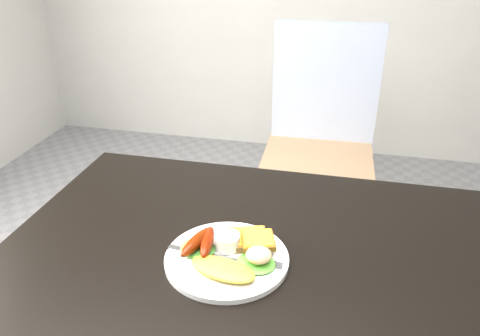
{
  "coord_description": "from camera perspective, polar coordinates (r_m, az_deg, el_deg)",
  "views": [
    {
      "loc": [
        0.08,
        -0.75,
        1.35
      ],
      "look_at": [
        -0.11,
        0.1,
        0.9
      ],
      "focal_mm": 35.0,
      "sensor_mm": 36.0,
      "label": 1
    }
  ],
  "objects": [
    {
      "name": "sausage_a",
      "position": [
        0.96,
        -5.37,
        -8.96
      ],
      "size": [
        0.05,
        0.11,
        0.03
      ],
      "primitive_type": "ellipsoid",
      "rotation": [
        0.0,
        0.0,
        -0.26
      ],
      "color": "#6A2A07",
      "rests_on": "lettuce_left"
    },
    {
      "name": "dining_table",
      "position": [
        0.98,
        5.25,
        -12.34
      ],
      "size": [
        1.2,
        0.8,
        0.04
      ],
      "primitive_type": "cube",
      "color": "black",
      "rests_on": "ground"
    },
    {
      "name": "lettuce_right",
      "position": [
        0.93,
        1.95,
        -11.48
      ],
      "size": [
        0.1,
        0.09,
        0.01
      ],
      "primitive_type": "ellipsoid",
      "rotation": [
        0.0,
        0.0,
        -0.35
      ],
      "color": "#469A23",
      "rests_on": "plate"
    },
    {
      "name": "omelette",
      "position": [
        0.91,
        -2.12,
        -12.21
      ],
      "size": [
        0.15,
        0.09,
        0.02
      ],
      "primitive_type": "ellipsoid",
      "rotation": [
        0.0,
        0.0,
        -0.24
      ],
      "color": "gold",
      "rests_on": "plate"
    },
    {
      "name": "potato_salad",
      "position": [
        0.92,
        2.3,
        -10.55
      ],
      "size": [
        0.06,
        0.06,
        0.03
      ],
      "primitive_type": "ellipsoid",
      "rotation": [
        0.0,
        0.0,
        0.18
      ],
      "color": "beige",
      "rests_on": "lettuce_right"
    },
    {
      "name": "dining_chair",
      "position": [
        2.05,
        9.38,
        0.68
      ],
      "size": [
        0.48,
        0.48,
        0.06
      ],
      "primitive_type": "cube",
      "rotation": [
        0.0,
        0.0,
        0.02
      ],
      "color": "#A07A58",
      "rests_on": "ground"
    },
    {
      "name": "toast_a",
      "position": [
        0.99,
        1.0,
        -8.68
      ],
      "size": [
        0.1,
        0.1,
        0.01
      ],
      "primitive_type": "cube",
      "rotation": [
        0.0,
        0.0,
        0.29
      ],
      "color": "brown",
      "rests_on": "plate"
    },
    {
      "name": "person",
      "position": [
        1.54,
        -5.36,
        7.21
      ],
      "size": [
        0.7,
        0.58,
        1.66
      ],
      "primitive_type": "imported",
      "rotation": [
        0.0,
        0.0,
        2.78
      ],
      "color": "navy",
      "rests_on": "ground"
    },
    {
      "name": "lettuce_left",
      "position": [
        0.97,
        -5.18,
        -9.71
      ],
      "size": [
        0.1,
        0.09,
        0.01
      ],
      "primitive_type": "ellipsoid",
      "rotation": [
        0.0,
        0.0,
        -0.42
      ],
      "color": "green",
      "rests_on": "plate"
    },
    {
      "name": "toast_b",
      "position": [
        0.97,
        2.22,
        -8.82
      ],
      "size": [
        0.08,
        0.08,
        0.01
      ],
      "primitive_type": "cube",
      "rotation": [
        0.0,
        0.0,
        0.3
      ],
      "color": "olive",
      "rests_on": "toast_a"
    },
    {
      "name": "plate",
      "position": [
        0.96,
        -1.62,
        -11.0
      ],
      "size": [
        0.25,
        0.25,
        0.01
      ],
      "primitive_type": "cylinder",
      "color": "white",
      "rests_on": "dining_table"
    },
    {
      "name": "sausage_b",
      "position": [
        0.96,
        -4.0,
        -8.93
      ],
      "size": [
        0.04,
        0.11,
        0.03
      ],
      "primitive_type": "ellipsoid",
      "rotation": [
        0.0,
        0.0,
        0.13
      ],
      "color": "#6C2000",
      "rests_on": "lettuce_left"
    },
    {
      "name": "fork",
      "position": [
        0.96,
        -3.86,
        -10.61
      ],
      "size": [
        0.18,
        0.03,
        0.0
      ],
      "primitive_type": "cube",
      "rotation": [
        0.0,
        0.0,
        -0.11
      ],
      "color": "#ADAFB7",
      "rests_on": "plate"
    },
    {
      "name": "ramekin",
      "position": [
        0.97,
        -1.57,
        -8.93
      ],
      "size": [
        0.06,
        0.06,
        0.03
      ],
      "primitive_type": "cylinder",
      "rotation": [
        0.0,
        0.0,
        -0.07
      ],
      "color": "white",
      "rests_on": "plate"
    }
  ]
}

